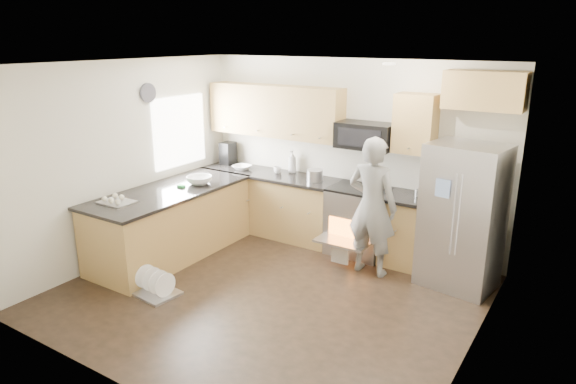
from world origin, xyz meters
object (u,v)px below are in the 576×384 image
Objects in this scene: person at (372,207)px; dish_rack at (156,287)px; refrigerator at (462,217)px; stove_range at (359,206)px.

person is 3.19× the size of dish_rack.
dish_rack is at bearing -135.43° from refrigerator.
dish_rack is (-1.84, -1.89, -0.79)m from person.
stove_range is at bearing 58.69° from dish_rack.
refrigerator is 3.14× the size of dish_rack.
dish_rack is (-2.87, -2.14, -0.78)m from refrigerator.
stove_range is 0.66m from person.
stove_range reaches higher than person.
refrigerator is 3.66m from dish_rack.
person is at bearing 45.70° from dish_rack.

